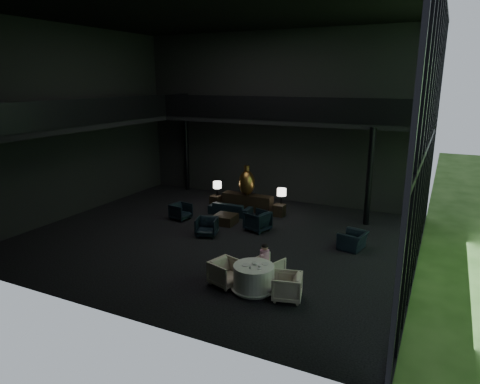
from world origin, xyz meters
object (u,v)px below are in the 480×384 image
at_px(bronze_urn, 247,183).
at_px(table_lamp_right, 282,193).
at_px(lounge_armchair_west, 181,211).
at_px(lounge_armchair_east, 258,219).
at_px(table_lamp_left, 217,185).
at_px(dining_chair_west, 226,271).
at_px(lounge_armchair_south, 207,226).
at_px(side_table_left, 216,201).
at_px(dining_chair_east, 287,285).
at_px(sofa, 230,207).
at_px(window_armchair, 353,239).
at_px(console, 248,202).
at_px(coffee_table, 225,219).
at_px(side_table_right, 279,210).
at_px(dining_table, 254,279).
at_px(child, 265,253).
at_px(dining_chair_north, 270,267).

distance_m(bronze_urn, table_lamp_right, 1.64).
relative_size(lounge_armchair_west, lounge_armchair_east, 0.77).
xyz_separation_m(table_lamp_left, dining_chair_west, (4.12, -6.97, -0.55)).
bearing_deg(lounge_armchair_east, lounge_armchair_south, -30.99).
bearing_deg(side_table_left, lounge_armchair_east, -35.33).
bearing_deg(lounge_armchair_west, side_table_left, -1.42).
distance_m(side_table_left, dining_chair_east, 9.11).
xyz_separation_m(sofa, window_armchair, (5.69, -1.65, 0.04)).
bearing_deg(window_armchair, side_table_left, -98.62).
xyz_separation_m(console, sofa, (-0.41, -0.92, -0.04)).
relative_size(table_lamp_left, coffee_table, 0.75).
bearing_deg(table_lamp_left, window_armchair, -20.89).
xyz_separation_m(side_table_right, lounge_armchair_west, (-3.61, -2.27, 0.12)).
height_order(dining_table, dining_chair_west, dining_chair_west).
xyz_separation_m(window_armchair, dining_table, (-1.89, -4.31, -0.05)).
bearing_deg(coffee_table, lounge_armchair_west, -170.76).
bearing_deg(lounge_armchair_west, child, -114.81).
height_order(lounge_armchair_east, lounge_armchair_south, lounge_armchair_east).
xyz_separation_m(lounge_armchair_south, dining_table, (3.39, -3.19, -0.07)).
xyz_separation_m(side_table_left, sofa, (1.19, -0.82, 0.08)).
bearing_deg(child, lounge_armchair_east, -63.35).
bearing_deg(lounge_armchair_south, dining_chair_west, -68.30).
relative_size(table_lamp_left, sofa, 0.38).
distance_m(console, table_lamp_left, 1.71).
distance_m(console, window_armchair, 5.87).
bearing_deg(coffee_table, lounge_armchair_south, -89.01).
distance_m(dining_table, dining_chair_east, 1.03).
bearing_deg(side_table_right, dining_chair_north, -71.74).
height_order(lounge_armchair_east, window_armchair, lounge_armchair_east).
distance_m(sofa, lounge_armchair_east, 2.35).
distance_m(sofa, dining_chair_east, 7.72).
relative_size(side_table_right, dining_chair_west, 0.60).
bearing_deg(dining_chair_north, side_table_left, -28.04).
distance_m(console, lounge_armchair_west, 3.16).
relative_size(coffee_table, dining_chair_east, 1.07).
xyz_separation_m(bronze_urn, dining_table, (3.38, -6.77, -1.00)).
bearing_deg(window_armchair, dining_table, -12.61).
relative_size(side_table_left, dining_chair_west, 0.60).
bearing_deg(table_lamp_right, dining_chair_north, -72.46).
bearing_deg(sofa, lounge_armchair_east, 143.07).
bearing_deg(dining_table, side_table_right, 104.90).
bearing_deg(lounge_armchair_east, side_table_right, -166.61).
relative_size(side_table_left, dining_table, 0.39).
bearing_deg(dining_chair_north, bronze_urn, -38.26).
relative_size(table_lamp_left, lounge_armchair_west, 0.87).
relative_size(side_table_right, dining_table, 0.39).
height_order(console, dining_chair_east, dining_chair_east).
distance_m(bronze_urn, coffee_table, 2.32).
height_order(table_lamp_right, child, table_lamp_right).
height_order(table_lamp_left, child, table_lamp_left).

